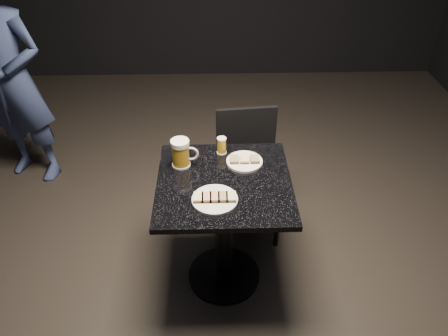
% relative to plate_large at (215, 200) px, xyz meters
% --- Properties ---
extents(floor, '(6.00, 6.00, 0.00)m').
position_rel_plate_large_xyz_m(floor, '(0.05, 0.15, -0.76)').
color(floor, black).
rests_on(floor, ground).
extents(plate_large, '(0.23, 0.23, 0.01)m').
position_rel_plate_large_xyz_m(plate_large, '(0.00, 0.00, 0.00)').
color(plate_large, silver).
rests_on(plate_large, table).
extents(plate_small, '(0.20, 0.20, 0.01)m').
position_rel_plate_large_xyz_m(plate_small, '(0.17, 0.31, 0.00)').
color(plate_small, white).
rests_on(plate_small, table).
extents(patron, '(0.68, 0.55, 1.62)m').
position_rel_plate_large_xyz_m(patron, '(-1.43, 1.29, 0.05)').
color(patron, navy).
rests_on(patron, floor).
extents(table, '(0.70, 0.70, 0.75)m').
position_rel_plate_large_xyz_m(table, '(0.05, 0.15, -0.25)').
color(table, black).
rests_on(table, floor).
extents(beer_mug, '(0.15, 0.10, 0.16)m').
position_rel_plate_large_xyz_m(beer_mug, '(-0.18, 0.30, 0.07)').
color(beer_mug, silver).
rests_on(beer_mug, table).
extents(beer_tumbler, '(0.06, 0.06, 0.10)m').
position_rel_plate_large_xyz_m(beer_tumbler, '(0.04, 0.42, 0.04)').
color(beer_tumbler, silver).
rests_on(beer_tumbler, table).
extents(chair, '(0.42, 0.42, 0.86)m').
position_rel_plate_large_xyz_m(chair, '(0.22, 0.62, -0.26)').
color(chair, black).
rests_on(chair, floor).
extents(canapes_on_plate_large, '(0.21, 0.07, 0.02)m').
position_rel_plate_large_xyz_m(canapes_on_plate_large, '(0.00, 0.00, 0.02)').
color(canapes_on_plate_large, '#4C3521').
rests_on(canapes_on_plate_large, plate_large).
extents(canapes_on_plate_small, '(0.16, 0.07, 0.02)m').
position_rel_plate_large_xyz_m(canapes_on_plate_small, '(0.17, 0.31, 0.02)').
color(canapes_on_plate_small, '#4C3521').
rests_on(canapes_on_plate_small, plate_small).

